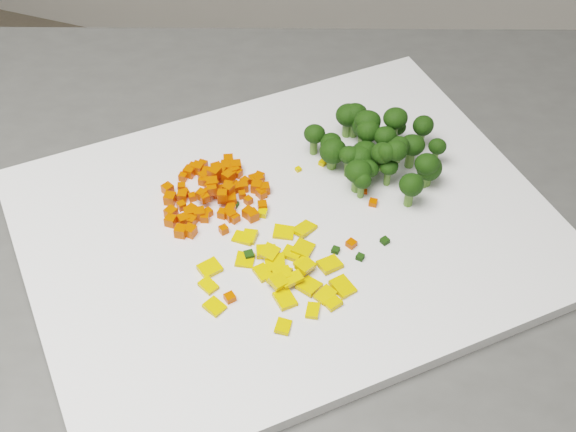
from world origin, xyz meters
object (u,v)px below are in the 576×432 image
(carrot_pile, at_px, (211,189))
(pepper_pile, at_px, (274,270))
(cutting_board, at_px, (288,228))
(broccoli_pile, at_px, (376,143))

(carrot_pile, height_order, pepper_pile, carrot_pile)
(pepper_pile, bearing_deg, carrot_pile, 141.84)
(cutting_board, relative_size, broccoli_pile, 3.75)
(cutting_board, bearing_deg, broccoli_pile, 62.15)
(cutting_board, bearing_deg, carrot_pile, 175.99)
(cutting_board, relative_size, carrot_pile, 4.50)
(carrot_pile, xyz_separation_m, broccoli_pile, (0.14, 0.10, 0.02))
(broccoli_pile, bearing_deg, pepper_pile, -105.02)
(carrot_pile, bearing_deg, cutting_board, -4.01)
(cutting_board, distance_m, carrot_pile, 0.08)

